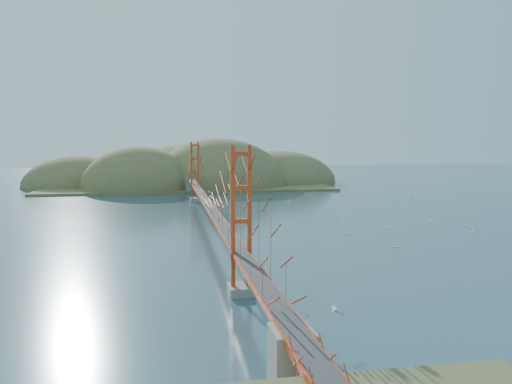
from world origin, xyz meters
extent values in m
plane|color=#2F4F5F|center=(0.00, 0.00, 0.00)|extent=(320.00, 320.00, 0.00)
cube|color=gray|center=(0.00, -30.00, 0.35)|extent=(2.00, 2.40, 0.70)
cube|color=gray|center=(0.00, 30.00, 0.35)|extent=(2.00, 2.40, 0.70)
cube|color=#BA3514|center=(0.00, 0.00, 3.30)|extent=(1.40, 92.00, 0.16)
cube|color=#BA3514|center=(0.00, 0.00, 3.10)|extent=(1.33, 92.00, 0.24)
cube|color=#38383A|center=(0.00, 0.00, 3.40)|extent=(1.19, 92.00, 0.03)
cube|color=gray|center=(0.00, -46.00, 1.65)|extent=(2.00, 2.20, 3.30)
cube|color=gray|center=(0.00, 46.00, 1.65)|extent=(2.20, 2.60, 3.30)
cylinder|color=white|center=(0.40, -47.80, 1.49)|extent=(0.03, 0.03, 1.00)
cube|color=olive|center=(0.00, 64.00, 0.25)|extent=(70.00, 40.00, 0.60)
ellipsoid|color=olive|center=(-12.00, 56.00, 0.00)|extent=(28.00, 28.00, 21.00)
ellipsoid|color=olive|center=(8.00, 62.00, 0.00)|extent=(36.00, 36.00, 25.00)
ellipsoid|color=olive|center=(26.00, 70.00, 0.00)|extent=(32.00, 32.00, 18.00)
ellipsoid|color=olive|center=(-28.00, 68.00, 0.00)|extent=(28.00, 28.00, 16.00)
ellipsoid|color=olive|center=(2.00, 78.00, 0.00)|extent=(44.00, 44.00, 22.00)
cube|color=white|center=(32.20, 35.03, 0.05)|extent=(0.52, 0.27, 0.09)
cylinder|color=white|center=(32.20, 35.03, 0.33)|extent=(0.01, 0.01, 0.54)
cube|color=white|center=(35.17, 12.49, 0.07)|extent=(0.62, 0.22, 0.11)
cylinder|color=white|center=(35.17, 12.49, 0.40)|extent=(0.02, 0.02, 0.67)
cube|color=white|center=(24.20, -4.83, 0.06)|extent=(0.35, 0.61, 0.10)
cylinder|color=white|center=(24.20, -4.83, 0.38)|extent=(0.02, 0.02, 0.63)
cube|color=white|center=(20.55, 5.83, 0.06)|extent=(0.47, 0.59, 0.10)
cylinder|color=white|center=(20.55, 5.83, 0.38)|extent=(0.02, 0.02, 0.63)
cube|color=white|center=(33.62, -9.76, 0.06)|extent=(0.54, 0.52, 0.10)
cylinder|color=white|center=(33.62, -9.76, 0.37)|extent=(0.02, 0.02, 0.62)
cube|color=white|center=(42.03, -6.29, 0.06)|extent=(0.52, 0.40, 0.09)
cylinder|color=white|center=(42.03, -6.29, 0.33)|extent=(0.01, 0.01, 0.55)
cube|color=white|center=(32.92, -0.59, 0.06)|extent=(0.34, 0.56, 0.10)
cylinder|color=white|center=(32.92, -0.59, 0.35)|extent=(0.02, 0.02, 0.58)
cube|color=white|center=(6.00, -34.80, 0.07)|extent=(0.25, 0.63, 0.11)
cylinder|color=white|center=(6.00, -34.80, 0.41)|extent=(0.02, 0.02, 0.68)
cube|color=white|center=(48.12, 12.78, 0.06)|extent=(0.46, 0.53, 0.10)
cylinder|color=white|center=(48.12, 12.78, 0.35)|extent=(0.02, 0.02, 0.58)
cube|color=white|center=(37.31, 21.68, 0.06)|extent=(0.47, 0.54, 0.10)
cylinder|color=white|center=(37.31, 21.68, 0.36)|extent=(0.02, 0.02, 0.60)
cube|color=white|center=(24.89, 4.85, 0.05)|extent=(0.46, 0.44, 0.09)
cylinder|color=white|center=(24.89, 4.85, 0.31)|extent=(0.01, 0.01, 0.52)
cube|color=white|center=(44.28, 27.08, 0.07)|extent=(0.64, 0.31, 0.11)
cylinder|color=white|center=(44.28, 27.08, 0.40)|extent=(0.02, 0.02, 0.66)
cube|color=white|center=(17.91, 25.72, 0.07)|extent=(0.64, 0.24, 0.11)
cylinder|color=white|center=(17.91, 25.72, 0.41)|extent=(0.02, 0.02, 0.69)
cube|color=white|center=(19.83, -16.22, 0.06)|extent=(0.56, 0.54, 0.11)
cylinder|color=white|center=(19.83, -16.22, 0.39)|extent=(0.02, 0.02, 0.64)
cube|color=white|center=(17.00, -8.05, 0.06)|extent=(0.44, 0.50, 0.09)
cylinder|color=white|center=(17.00, -8.05, 0.33)|extent=(0.01, 0.01, 0.55)
cube|color=white|center=(35.22, -5.37, 0.06)|extent=(0.59, 0.26, 0.10)
cylinder|color=white|center=(35.22, -5.37, 0.37)|extent=(0.02, 0.02, 0.62)
camera|label=1|loc=(-5.71, -67.74, 12.07)|focal=35.00mm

